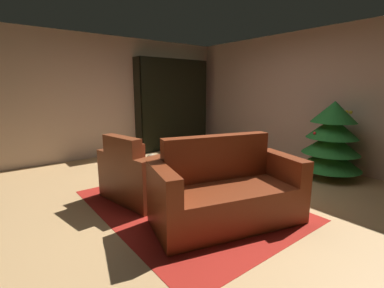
{
  "coord_description": "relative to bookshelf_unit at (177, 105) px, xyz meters",
  "views": [
    {
      "loc": [
        2.85,
        -2.44,
        1.5
      ],
      "look_at": [
        -0.13,
        -0.12,
        0.72
      ],
      "focal_mm": 25.71,
      "sensor_mm": 36.0,
      "label": 1
    }
  ],
  "objects": [
    {
      "name": "ground_plane",
      "position": [
        2.84,
        -1.52,
        -1.06
      ],
      "size": [
        7.33,
        7.33,
        0.0
      ],
      "primitive_type": "plane",
      "color": "tan"
    },
    {
      "name": "wall_back",
      "position": [
        2.84,
        1.19,
        0.23
      ],
      "size": [
        6.23,
        0.06,
        2.59
      ],
      "primitive_type": "cube",
      "color": "tan",
      "rests_on": "ground"
    },
    {
      "name": "wall_left",
      "position": [
        -0.24,
        -1.52,
        0.23
      ],
      "size": [
        0.06,
        5.48,
        2.59
      ],
      "primitive_type": "cube",
      "color": "tan",
      "rests_on": "ground"
    },
    {
      "name": "area_rug",
      "position": [
        3.01,
        -1.94,
        -1.06
      ],
      "size": [
        2.74,
        2.07,
        0.01
      ],
      "primitive_type": "cube",
      "color": "#A52017",
      "rests_on": "ground"
    },
    {
      "name": "bookshelf_unit",
      "position": [
        0.0,
        0.0,
        0.0
      ],
      "size": [
        0.34,
        1.9,
        2.17
      ],
      "color": "black",
      "rests_on": "ground"
    },
    {
      "name": "armchair_red",
      "position": [
        2.44,
        -2.34,
        -0.74
      ],
      "size": [
        1.1,
        0.86,
        0.9
      ],
      "color": "brown",
      "rests_on": "ground"
    },
    {
      "name": "couch_red",
      "position": [
        3.62,
        -1.86,
        -0.73
      ],
      "size": [
        1.17,
        1.8,
        0.96
      ],
      "color": "maroon",
      "rests_on": "ground"
    },
    {
      "name": "coffee_table",
      "position": [
        2.92,
        -1.83,
        -0.64
      ],
      "size": [
        0.7,
        0.7,
        0.47
      ],
      "color": "black",
      "rests_on": "ground"
    },
    {
      "name": "book_stack_on_table",
      "position": [
        2.89,
        -1.78,
        -0.53
      ],
      "size": [
        0.22,
        0.2,
        0.12
      ],
      "color": "#E2B758",
      "rests_on": "coffee_table"
    },
    {
      "name": "bottle_on_table",
      "position": [
        2.77,
        -1.71,
        -0.5
      ],
      "size": [
        0.07,
        0.07,
        0.23
      ],
      "color": "navy",
      "rests_on": "coffee_table"
    },
    {
      "name": "decorated_tree",
      "position": [
        3.57,
        0.65,
        -0.41
      ],
      "size": [
        1.01,
        1.01,
        1.29
      ],
      "color": "brown",
      "rests_on": "ground"
    }
  ]
}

